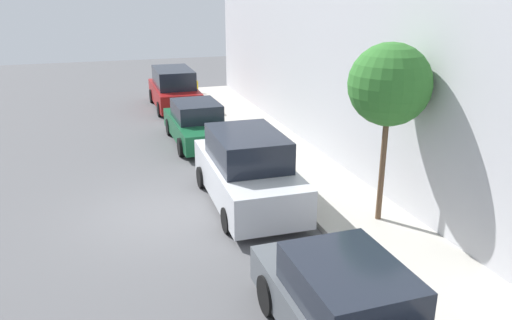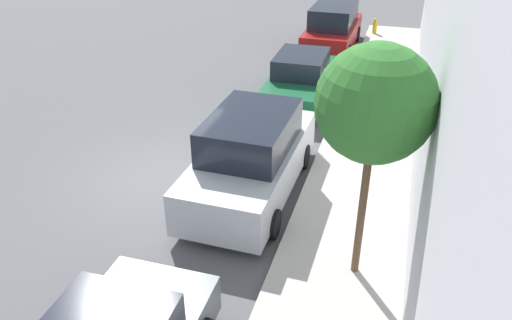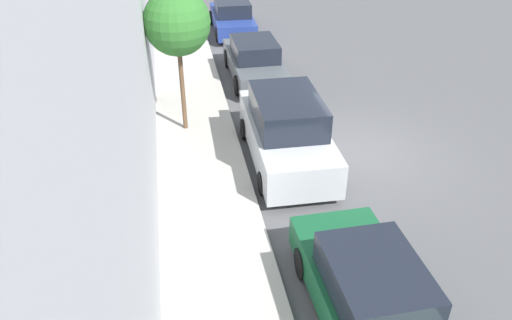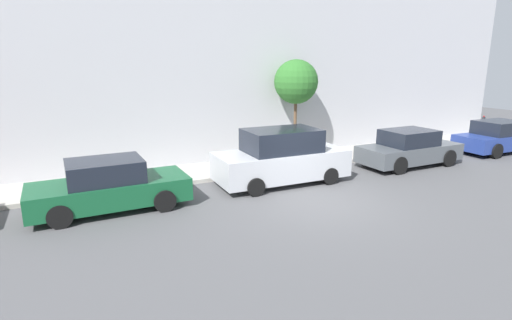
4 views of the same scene
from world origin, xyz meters
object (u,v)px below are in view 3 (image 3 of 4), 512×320
at_px(parked_sedan_second, 254,61).
at_px(parked_sedan_fourth, 370,296).
at_px(parked_sedan_nearest, 232,17).
at_px(parked_suv_third, 286,131).
at_px(parking_meter_near, 192,7).
at_px(street_tree, 177,23).

height_order(parked_sedan_second, parked_sedan_fourth, same).
height_order(parked_sedan_nearest, parked_sedan_second, same).
relative_size(parked_sedan_nearest, parked_suv_third, 0.94).
bearing_deg(parked_sedan_nearest, parked_sedan_second, 90.15).
bearing_deg(parked_sedan_second, parked_sedan_nearest, -89.85).
relative_size(parked_sedan_nearest, parking_meter_near, 3.40).
distance_m(parked_sedan_second, parked_suv_third, 6.10).
relative_size(parked_suv_third, street_tree, 1.13).
relative_size(parked_sedan_fourth, parking_meter_near, 3.40).
xyz_separation_m(parked_sedan_nearest, parked_sedan_second, (-0.02, 5.95, -0.00)).
bearing_deg(street_tree, parked_sedan_second, -126.58).
bearing_deg(parking_meter_near, parked_sedan_fourth, 95.29).
bearing_deg(parked_suv_third, parked_sedan_second, -91.80).
xyz_separation_m(parked_sedan_second, parking_meter_near, (1.82, -7.29, 0.25)).
bearing_deg(parking_meter_near, parked_sedan_second, 104.05).
height_order(parked_suv_third, parked_sedan_fourth, parked_suv_third).
distance_m(parked_sedan_nearest, parking_meter_near, 2.26).
distance_m(parked_suv_third, street_tree, 4.30).
height_order(parked_suv_third, parking_meter_near, parked_suv_third).
xyz_separation_m(parked_sedan_second, parked_suv_third, (0.19, 6.10, 0.21)).
distance_m(parked_suv_third, parked_sedan_fourth, 5.93).
bearing_deg(parked_sedan_nearest, parked_sedan_fourth, 89.94).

